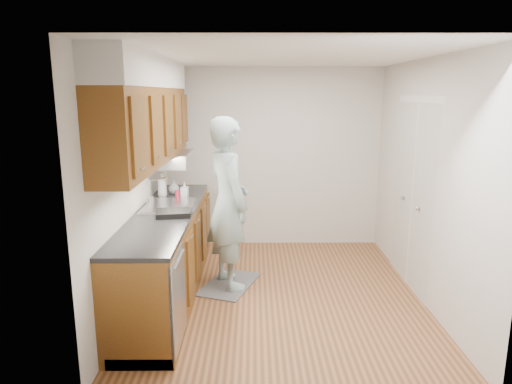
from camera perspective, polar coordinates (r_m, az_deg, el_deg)
floor at (r=5.10m, az=2.88°, el=-12.63°), size 3.50×3.50×0.00m
ceiling at (r=4.64m, az=3.23°, el=16.62°), size 3.50×3.50×0.00m
wall_left at (r=4.86m, az=-14.89°, el=1.23°), size 0.02×3.50×2.50m
wall_right at (r=5.03m, az=20.37°, el=1.22°), size 0.02×3.50×2.50m
wall_back at (r=6.44m, az=2.16°, el=4.26°), size 3.00×0.02×2.50m
counter at (r=4.99m, az=-11.05°, el=-7.36°), size 0.64×2.80×1.30m
upper_cabinets at (r=4.79m, az=-13.24°, el=9.58°), size 0.47×2.80×1.21m
closet_door at (r=5.34m, az=18.96°, el=-0.52°), size 0.02×1.22×2.05m
floor_mat at (r=5.33m, az=-3.35°, el=-11.42°), size 0.73×0.94×0.02m
person at (r=4.99m, az=-3.50°, el=0.02°), size 0.78×0.90×2.15m
soap_bottle_a at (r=5.51m, az=-11.66°, el=0.90°), size 0.12×0.12×0.29m
soap_bottle_b at (r=5.45m, az=-8.92°, el=0.30°), size 0.09×0.09×0.18m
soap_bottle_c at (r=5.67m, az=-10.25°, el=0.66°), size 0.18×0.18×0.17m
soda_can at (r=5.35m, az=-9.77°, el=-0.37°), size 0.08×0.08×0.11m
steel_can at (r=5.45m, az=-9.01°, el=0.01°), size 0.09×0.09×0.13m
dish_rack at (r=4.66m, az=-10.29°, el=-2.62°), size 0.38×0.34×0.05m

